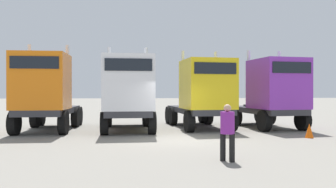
{
  "coord_description": "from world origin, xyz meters",
  "views": [
    {
      "loc": [
        -2.36,
        -13.69,
        1.97
      ],
      "look_at": [
        0.11,
        4.85,
        1.88
      ],
      "focal_mm": 36.11,
      "sensor_mm": 36.0,
      "label": 1
    }
  ],
  "objects": [
    {
      "name": "semi_truck_white",
      "position": [
        -2.11,
        3.22,
        1.97
      ],
      "size": [
        2.56,
        6.05,
        4.32
      ],
      "rotation": [
        0.0,
        0.0,
        -1.57
      ],
      "color": "#333338",
      "rests_on": "ground"
    },
    {
      "name": "visitor_with_camera",
      "position": [
        0.59,
        -4.4,
        0.94
      ],
      "size": [
        0.56,
        0.56,
        1.63
      ],
      "rotation": [
        0.0,
        0.0,
        0.86
      ],
      "color": "black",
      "rests_on": "ground"
    },
    {
      "name": "semi_truck_purple",
      "position": [
        5.64,
        3.6,
        1.97
      ],
      "size": [
        3.06,
        5.91,
        4.31
      ],
      "rotation": [
        0.0,
        0.0,
        -1.48
      ],
      "color": "#333338",
      "rests_on": "ground"
    },
    {
      "name": "semi_truck_orange",
      "position": [
        -6.18,
        3.59,
        2.0
      ],
      "size": [
        2.69,
        5.83,
        4.42
      ],
      "rotation": [
        0.0,
        0.0,
        -1.6
      ],
      "color": "#333338",
      "rests_on": "ground"
    },
    {
      "name": "traffic_cone_near",
      "position": [
        5.63,
        -0.04,
        0.31
      ],
      "size": [
        0.36,
        0.36,
        0.62
      ],
      "primitive_type": "cone",
      "color": "#F2590C",
      "rests_on": "ground"
    },
    {
      "name": "semi_truck_yellow",
      "position": [
        1.89,
        3.83,
        1.92
      ],
      "size": [
        2.95,
        6.28,
        4.25
      ],
      "rotation": [
        0.0,
        0.0,
        -1.5
      ],
      "color": "#333338",
      "rests_on": "ground"
    },
    {
      "name": "ground",
      "position": [
        0.0,
        0.0,
        0.0
      ],
      "size": [
        200.0,
        200.0,
        0.0
      ],
      "primitive_type": "plane",
      "color": "gray"
    }
  ]
}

